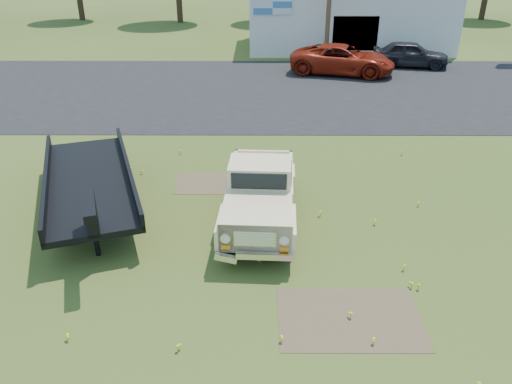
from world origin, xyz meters
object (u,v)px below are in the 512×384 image
flatbed_trailer (89,177)px  dark_sedan (410,54)px  vintage_pickup_truck (260,193)px  red_pickup (343,60)px

flatbed_trailer → dark_sedan: flatbed_trailer is taller
vintage_pickup_truck → flatbed_trailer: 5.05m
vintage_pickup_truck → flatbed_trailer: flatbed_trailer is taller
red_pickup → flatbed_trailer: bearing=164.3°
vintage_pickup_truck → flatbed_trailer: size_ratio=0.71×
flatbed_trailer → red_pickup: size_ratio=1.18×
vintage_pickup_truck → red_pickup: vintage_pickup_truck is taller
dark_sedan → vintage_pickup_truck: bearing=166.0°
vintage_pickup_truck → dark_sedan: size_ratio=1.11×
red_pickup → dark_sedan: bearing=-52.5°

